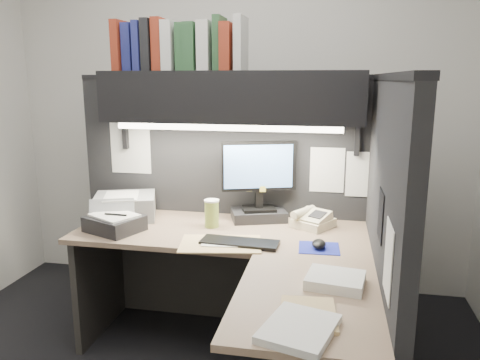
# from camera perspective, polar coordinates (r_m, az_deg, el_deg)

# --- Properties ---
(wall_back) EXTENTS (3.50, 0.04, 2.70)m
(wall_back) POSITION_cam_1_polar(r_m,az_deg,el_deg) (3.59, -0.44, 8.19)
(wall_back) COLOR silver
(wall_back) RESTS_ON floor
(partition_back) EXTENTS (1.90, 0.06, 1.60)m
(partition_back) POSITION_cam_1_polar(r_m,az_deg,el_deg) (3.12, -2.01, -2.70)
(partition_back) COLOR black
(partition_back) RESTS_ON floor
(partition_right) EXTENTS (0.06, 1.50, 1.60)m
(partition_right) POSITION_cam_1_polar(r_m,az_deg,el_deg) (2.34, 16.97, -8.44)
(partition_right) COLOR black
(partition_right) RESTS_ON floor
(desk) EXTENTS (1.70, 1.53, 0.73)m
(desk) POSITION_cam_1_polar(r_m,az_deg,el_deg) (2.33, 2.49, -17.64)
(desk) COLOR #866B55
(desk) RESTS_ON floor
(overhead_shelf) EXTENTS (1.55, 0.34, 0.30)m
(overhead_shelf) POSITION_cam_1_polar(r_m,az_deg,el_deg) (2.82, -1.06, 10.12)
(overhead_shelf) COLOR black
(overhead_shelf) RESTS_ON partition_back
(task_light_tube) EXTENTS (1.32, 0.04, 0.04)m
(task_light_tube) POSITION_cam_1_polar(r_m,az_deg,el_deg) (2.69, -1.68, 6.39)
(task_light_tube) COLOR white
(task_light_tube) RESTS_ON overhead_shelf
(monitor) EXTENTS (0.45, 0.30, 0.50)m
(monitor) POSITION_cam_1_polar(r_m,az_deg,el_deg) (2.91, 2.31, -1.16)
(monitor) COLOR black
(monitor) RESTS_ON desk
(keyboard) EXTENTS (0.43, 0.16, 0.02)m
(keyboard) POSITION_cam_1_polar(r_m,az_deg,el_deg) (2.54, -0.05, -7.64)
(keyboard) COLOR black
(keyboard) RESTS_ON desk
(mousepad) EXTENTS (0.22, 0.20, 0.00)m
(mousepad) POSITION_cam_1_polar(r_m,az_deg,el_deg) (2.52, 9.61, -8.17)
(mousepad) COLOR #1B2495
(mousepad) RESTS_ON desk
(mouse) EXTENTS (0.07, 0.11, 0.04)m
(mouse) POSITION_cam_1_polar(r_m,az_deg,el_deg) (2.52, 9.58, -7.68)
(mouse) COLOR black
(mouse) RESTS_ON mousepad
(telephone) EXTENTS (0.28, 0.29, 0.08)m
(telephone) POSITION_cam_1_polar(r_m,az_deg,el_deg) (2.86, 8.89, -4.87)
(telephone) COLOR beige
(telephone) RESTS_ON desk
(coffee_cup) EXTENTS (0.10, 0.10, 0.16)m
(coffee_cup) POSITION_cam_1_polar(r_m,az_deg,el_deg) (2.82, -3.46, -4.18)
(coffee_cup) COLOR #C1CC51
(coffee_cup) RESTS_ON desk
(printer) EXTENTS (0.46, 0.43, 0.15)m
(printer) POSITION_cam_1_polar(r_m,az_deg,el_deg) (3.08, -13.82, -3.16)
(printer) COLOR gray
(printer) RESTS_ON desk
(notebook_stack) EXTENTS (0.37, 0.34, 0.09)m
(notebook_stack) POSITION_cam_1_polar(r_m,az_deg,el_deg) (2.85, -15.03, -5.15)
(notebook_stack) COLOR black
(notebook_stack) RESTS_ON desk
(open_folder) EXTENTS (0.48, 0.35, 0.01)m
(open_folder) POSITION_cam_1_polar(r_m,az_deg,el_deg) (2.55, -2.38, -7.78)
(open_folder) COLOR tan
(open_folder) RESTS_ON desk
(paper_stack_a) EXTENTS (0.27, 0.24, 0.05)m
(paper_stack_a) POSITION_cam_1_polar(r_m,az_deg,el_deg) (2.11, 11.55, -11.87)
(paper_stack_a) COLOR white
(paper_stack_a) RESTS_ON desk
(paper_stack_b) EXTENTS (0.30, 0.34, 0.03)m
(paper_stack_b) POSITION_cam_1_polar(r_m,az_deg,el_deg) (1.74, 7.21, -17.55)
(paper_stack_b) COLOR white
(paper_stack_b) RESTS_ON desk
(manila_stack) EXTENTS (0.23, 0.28, 0.02)m
(manila_stack) POSITION_cam_1_polar(r_m,az_deg,el_deg) (1.85, 8.32, -15.85)
(manila_stack) COLOR tan
(manila_stack) RESTS_ON desk
(binder_row) EXTENTS (0.78, 0.25, 0.31)m
(binder_row) POSITION_cam_1_polar(r_m,az_deg,el_deg) (2.91, -7.34, 15.87)
(binder_row) COLOR maroon
(binder_row) RESTS_ON overhead_shelf
(pinned_papers) EXTENTS (1.76, 1.31, 0.51)m
(pinned_papers) POSITION_cam_1_polar(r_m,az_deg,el_deg) (2.64, 4.40, 0.17)
(pinned_papers) COLOR white
(pinned_papers) RESTS_ON partition_back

